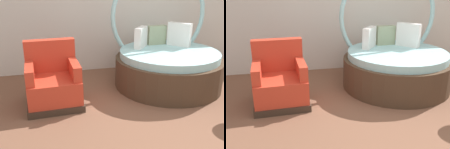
# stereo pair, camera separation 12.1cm
# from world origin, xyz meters

# --- Properties ---
(ground_plane) EXTENTS (8.00, 8.00, 0.02)m
(ground_plane) POSITION_xyz_m (0.00, 0.00, -0.01)
(ground_plane) COLOR brown
(round_daybed) EXTENTS (1.85, 1.85, 2.08)m
(round_daybed) POSITION_xyz_m (0.44, 1.38, 0.42)
(round_daybed) COLOR #473323
(round_daybed) RESTS_ON ground_plane
(red_armchair) EXTENTS (0.84, 0.84, 0.94)m
(red_armchair) POSITION_xyz_m (-1.55, 1.06, 0.33)
(red_armchair) COLOR #38281E
(red_armchair) RESTS_ON ground_plane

